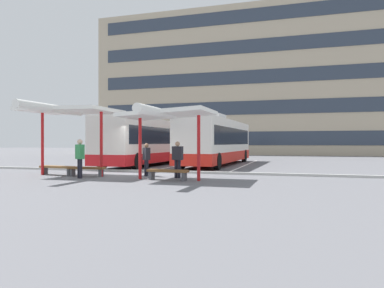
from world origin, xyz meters
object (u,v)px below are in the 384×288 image
Objects in this scene: waiting_shelter_0 at (67,112)px; bench_2 at (168,172)px; waiting_passenger_0 at (178,157)px; bench_1 at (87,169)px; waiting_passenger_2 at (80,155)px; waiting_shelter_1 at (166,115)px; bench_0 at (57,168)px; coach_bus_1 at (218,142)px; coach_bus_0 at (149,142)px; waiting_passenger_1 at (146,158)px.

bench_2 is (5.15, -0.31, -2.72)m from waiting_shelter_0.
waiting_shelter_0 is 5.70m from waiting_passenger_0.
bench_1 is 1.11m from waiting_passenger_2.
waiting_shelter_1 is at bearing -94.89° from waiting_passenger_0.
waiting_shelter_0 is 2.56× the size of bench_0.
bench_0 and bench_1 have the same top height.
waiting_passenger_2 is at bearing -108.57° from coach_bus_1.
bench_2 is 1.12× the size of waiting_passenger_0.
coach_bus_1 is at bearing 60.42° from bench_0.
bench_1 is (0.62, -8.84, -1.29)m from coach_bus_0.
coach_bus_1 is at bearing 71.43° from waiting_passenger_2.
waiting_passenger_0 is at bearing 84.37° from bench_2.
bench_2 is (6.05, -0.73, -0.00)m from bench_0.
waiting_shelter_1 is 2.96× the size of waiting_passenger_1.
waiting_shelter_0 reaches higher than bench_2.
waiting_passenger_2 is (-4.05, -0.33, 0.68)m from bench_2.
bench_0 is at bearing 151.93° from waiting_passenger_2.
waiting_shelter_0 is 2.85× the size of bench_1.
coach_bus_0 reaches higher than waiting_passenger_0.
coach_bus_0 is at bearing 120.78° from waiting_passenger_0.
coach_bus_1 is 7.50× the size of waiting_passenger_0.
bench_2 is (0.27, -10.92, -1.29)m from coach_bus_1.
waiting_passenger_1 is at bearing -98.05° from coach_bus_1.
coach_bus_0 is 6.07× the size of bench_0.
waiting_shelter_1 is 2.93m from waiting_passenger_1.
waiting_shelter_1 reaches higher than waiting_passenger_0.
waiting_shelter_0 is at bearing -91.75° from coach_bus_0.
bench_1 is 4.93m from waiting_shelter_1.
coach_bus_1 reaches higher than coach_bus_0.
coach_bus_0 is 0.97× the size of coach_bus_1.
coach_bus_1 is 7.94× the size of waiting_passenger_1.
bench_1 is at bearing -6.88° from bench_0.
waiting_passenger_2 is (0.20, -0.85, 0.68)m from bench_1.
waiting_shelter_0 is 2.91× the size of waiting_passenger_2.
coach_bus_0 is 9.74m from waiting_passenger_2.
waiting_passenger_0 is (5.25, 0.69, -2.11)m from waiting_shelter_0.
bench_2 is (0.00, 0.15, -2.40)m from waiting_shelter_1.
waiting_passenger_0 is at bearing -14.32° from waiting_passenger_1.
waiting_shelter_1 is 2.13m from waiting_passenger_0.
bench_0 is 6.10m from bench_2.
waiting_shelter_1 is (4.88, -9.51, 1.11)m from coach_bus_0.
coach_bus_1 is 11.77m from waiting_shelter_0.
waiting_shelter_0 is at bearing 176.56° from bench_2.
bench_0 is 1.20× the size of waiting_passenger_0.
waiting_passenger_2 is at bearing -175.29° from bench_2.
coach_bus_1 is 2.68× the size of waiting_shelter_1.
coach_bus_0 reaches higher than waiting_shelter_1.
bench_0 is (-5.78, -10.19, -1.28)m from coach_bus_1.
waiting_shelter_0 is 4.31m from waiting_passenger_1.
waiting_passenger_2 is at bearing -28.07° from bench_0.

